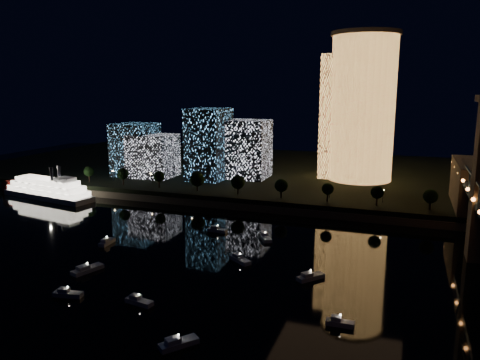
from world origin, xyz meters
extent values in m
plane|color=black|center=(0.00, 0.00, 0.00)|extent=(520.00, 520.00, 0.00)
cube|color=black|center=(0.00, 160.00, 2.50)|extent=(420.00, 160.00, 5.00)
cube|color=#6B5E4C|center=(0.00, 82.00, 1.50)|extent=(420.00, 6.00, 3.00)
cylinder|color=#E99D4A|center=(17.38, 142.17, 41.04)|extent=(32.00, 32.00, 72.08)
cylinder|color=#6B5E4C|center=(17.38, 142.17, 78.08)|extent=(34.00, 34.00, 2.00)
cube|color=#E99D4A|center=(6.57, 146.16, 36.83)|extent=(20.01, 20.01, 63.65)
cube|color=white|center=(-40.64, 127.78, 20.16)|extent=(24.63, 20.84, 30.32)
cube|color=#56A9E9|center=(-56.89, 117.47, 23.25)|extent=(18.25, 23.72, 36.50)
cube|color=white|center=(-87.45, 112.89, 16.26)|extent=(22.51, 20.47, 22.51)
cube|color=#56A9E9|center=(-99.04, 114.38, 18.97)|extent=(19.96, 21.96, 27.94)
cube|color=#6B5E4C|center=(65.00, 100.00, 11.50)|extent=(12.00, 40.00, 23.00)
cube|color=#172C4B|center=(60.00, 36.00, 21.50)|extent=(0.50, 0.50, 7.00)
cube|color=#172C4B|center=(60.00, 60.00, 21.50)|extent=(0.50, 0.50, 7.00)
sphere|color=orange|center=(59.50, 45.00, 19.80)|extent=(1.20, 1.20, 1.20)
sphere|color=orange|center=(59.50, 90.00, 19.80)|extent=(1.20, 1.20, 1.20)
cube|color=silver|center=(-120.00, 69.67, 1.27)|extent=(51.86, 20.01, 2.53)
cube|color=white|center=(-120.00, 69.67, 3.69)|extent=(47.53, 18.25, 2.32)
cube|color=white|center=(-120.00, 69.67, 6.01)|extent=(43.19, 16.50, 2.32)
cube|color=white|center=(-120.00, 69.67, 8.33)|extent=(36.77, 14.39, 2.32)
cube|color=silver|center=(-107.53, 67.53, 10.34)|extent=(9.39, 7.67, 1.90)
cylinder|color=black|center=(-114.12, 66.52, 12.66)|extent=(1.48, 1.48, 6.33)
cylinder|color=black|center=(-113.41, 70.68, 12.66)|extent=(1.48, 1.48, 6.33)
cylinder|color=maroon|center=(-144.95, 73.96, 3.16)|extent=(8.88, 10.61, 7.38)
cube|color=silver|center=(-53.30, 22.74, 0.60)|extent=(2.78, 7.37, 1.20)
cube|color=silver|center=(-53.23, 21.66, 1.70)|extent=(2.04, 2.65, 1.00)
sphere|color=white|center=(-53.30, 22.74, 2.60)|extent=(0.36, 0.36, 0.36)
cube|color=silver|center=(-23.32, 48.02, 0.60)|extent=(7.29, 2.61, 1.20)
cube|color=silver|center=(-24.40, 48.07, 1.70)|extent=(2.60, 1.98, 1.00)
sphere|color=white|center=(-23.32, 48.02, 2.60)|extent=(0.36, 0.36, 0.36)
cube|color=silver|center=(-4.37, 45.87, 0.60)|extent=(6.79, 8.92, 1.20)
cube|color=silver|center=(-5.03, 46.99, 1.70)|extent=(3.49, 3.77, 1.00)
sphere|color=white|center=(-4.37, 45.87, 2.60)|extent=(0.36, 0.36, 0.36)
cube|color=silver|center=(-5.36, 22.68, 0.60)|extent=(8.17, 6.83, 1.20)
cube|color=silver|center=(-6.36, 23.38, 1.70)|extent=(3.55, 3.38, 1.00)
sphere|color=white|center=(-5.36, 22.68, 2.60)|extent=(0.36, 0.36, 0.36)
cube|color=silver|center=(28.79, -6.21, 0.60)|extent=(6.33, 2.16, 1.20)
cube|color=silver|center=(27.85, -6.23, 1.70)|extent=(2.24, 1.69, 1.00)
sphere|color=white|center=(28.79, -6.21, 2.60)|extent=(0.36, 0.36, 0.36)
cube|color=silver|center=(-44.12, 0.57, 0.60)|extent=(5.80, 9.85, 1.20)
cube|color=silver|center=(-44.56, -0.77, 1.70)|extent=(3.35, 3.89, 1.00)
sphere|color=white|center=(-44.12, 0.57, 2.60)|extent=(0.36, 0.36, 0.36)
cube|color=silver|center=(17.47, 16.96, 0.60)|extent=(7.28, 8.00, 1.20)
cube|color=silver|center=(16.68, 16.01, 1.70)|extent=(3.48, 3.58, 1.00)
sphere|color=white|center=(17.47, 16.96, 2.60)|extent=(0.36, 0.36, 0.36)
cube|color=silver|center=(-38.30, -14.68, 0.60)|extent=(7.74, 3.69, 1.20)
cube|color=silver|center=(-39.39, -14.88, 1.70)|extent=(2.91, 2.37, 1.00)
sphere|color=white|center=(-38.30, -14.68, 2.60)|extent=(0.36, 0.36, 0.36)
cube|color=silver|center=(-19.01, -12.25, 0.60)|extent=(7.66, 3.50, 1.20)
cube|color=silver|center=(-20.11, -12.07, 1.70)|extent=(2.85, 2.30, 1.00)
sphere|color=white|center=(-19.01, -12.25, 2.60)|extent=(0.36, 0.36, 0.36)
cube|color=silver|center=(-1.16, -25.99, 0.60)|extent=(7.22, 8.10, 1.20)
cube|color=silver|center=(-1.93, -26.96, 1.70)|extent=(3.48, 3.60, 1.00)
sphere|color=white|center=(-1.16, -25.99, 2.60)|extent=(0.36, 0.36, 0.36)
cylinder|color=black|center=(-110.00, 88.00, 7.00)|extent=(0.70, 0.70, 4.00)
sphere|color=black|center=(-110.00, 88.00, 10.50)|extent=(5.15, 5.15, 5.15)
cylinder|color=black|center=(-90.00, 88.00, 7.00)|extent=(0.70, 0.70, 4.00)
sphere|color=black|center=(-90.00, 88.00, 10.50)|extent=(5.55, 5.55, 5.55)
cylinder|color=black|center=(-70.00, 88.00, 7.00)|extent=(0.70, 0.70, 4.00)
sphere|color=black|center=(-70.00, 88.00, 10.50)|extent=(5.24, 5.24, 5.24)
cylinder|color=black|center=(-50.00, 88.00, 7.00)|extent=(0.70, 0.70, 4.00)
sphere|color=black|center=(-50.00, 88.00, 10.50)|extent=(6.76, 6.76, 6.76)
cylinder|color=black|center=(-30.00, 88.00, 7.00)|extent=(0.70, 0.70, 4.00)
sphere|color=black|center=(-30.00, 88.00, 10.50)|extent=(6.29, 6.29, 6.29)
cylinder|color=black|center=(-10.00, 88.00, 7.00)|extent=(0.70, 0.70, 4.00)
sphere|color=black|center=(-10.00, 88.00, 10.50)|extent=(5.83, 5.83, 5.83)
cylinder|color=black|center=(10.00, 88.00, 7.00)|extent=(0.70, 0.70, 4.00)
sphere|color=black|center=(10.00, 88.00, 10.50)|extent=(5.03, 5.03, 5.03)
cylinder|color=black|center=(30.00, 88.00, 7.00)|extent=(0.70, 0.70, 4.00)
sphere|color=black|center=(30.00, 88.00, 10.50)|extent=(5.33, 5.33, 5.33)
cylinder|color=black|center=(50.00, 88.00, 7.00)|extent=(0.70, 0.70, 4.00)
sphere|color=black|center=(50.00, 88.00, 10.50)|extent=(5.65, 5.65, 5.65)
cylinder|color=black|center=(-100.00, 94.00, 7.50)|extent=(0.24, 0.24, 5.00)
sphere|color=#FFCC7F|center=(-100.00, 94.00, 10.30)|extent=(0.70, 0.70, 0.70)
cylinder|color=black|center=(-78.00, 94.00, 7.50)|extent=(0.24, 0.24, 5.00)
sphere|color=#FFCC7F|center=(-78.00, 94.00, 10.30)|extent=(0.70, 0.70, 0.70)
cylinder|color=black|center=(-56.00, 94.00, 7.50)|extent=(0.24, 0.24, 5.00)
sphere|color=#FFCC7F|center=(-56.00, 94.00, 10.30)|extent=(0.70, 0.70, 0.70)
cylinder|color=black|center=(-34.00, 94.00, 7.50)|extent=(0.24, 0.24, 5.00)
sphere|color=#FFCC7F|center=(-34.00, 94.00, 10.30)|extent=(0.70, 0.70, 0.70)
cylinder|color=black|center=(-12.00, 94.00, 7.50)|extent=(0.24, 0.24, 5.00)
sphere|color=#FFCC7F|center=(-12.00, 94.00, 10.30)|extent=(0.70, 0.70, 0.70)
cylinder|color=black|center=(10.00, 94.00, 7.50)|extent=(0.24, 0.24, 5.00)
sphere|color=#FFCC7F|center=(10.00, 94.00, 10.30)|extent=(0.70, 0.70, 0.70)
cylinder|color=black|center=(32.00, 94.00, 7.50)|extent=(0.24, 0.24, 5.00)
sphere|color=#FFCC7F|center=(32.00, 94.00, 10.30)|extent=(0.70, 0.70, 0.70)
camera|label=1|loc=(40.38, -103.86, 52.25)|focal=35.00mm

